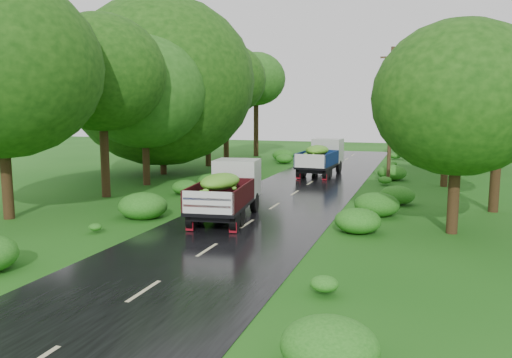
% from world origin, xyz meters
% --- Properties ---
extents(ground, '(120.00, 120.00, 0.00)m').
position_xyz_m(ground, '(0.00, 0.00, 0.00)').
color(ground, '#154C10').
rests_on(ground, ground).
extents(road, '(6.50, 80.00, 0.02)m').
position_xyz_m(road, '(0.00, 5.00, 0.01)').
color(road, black).
rests_on(road, ground).
extents(road_lines, '(0.12, 69.60, 0.00)m').
position_xyz_m(road_lines, '(0.00, 6.00, 0.02)').
color(road_lines, '#BFB78C').
rests_on(road_lines, road).
extents(truck_near, '(2.70, 5.87, 2.38)m').
position_xyz_m(truck_near, '(-1.15, 8.80, 1.35)').
color(truck_near, black).
rests_on(truck_near, ground).
extents(truck_far, '(2.40, 6.04, 2.50)m').
position_xyz_m(truck_far, '(-0.06, 24.01, 1.41)').
color(truck_far, black).
rests_on(truck_far, ground).
extents(utility_pole, '(1.49, 0.27, 8.48)m').
position_xyz_m(utility_pole, '(4.69, 21.70, 4.36)').
color(utility_pole, '#382616').
rests_on(utility_pole, ground).
extents(trees_left, '(6.16, 34.37, 9.11)m').
position_xyz_m(trees_left, '(-10.07, 19.86, 6.50)').
color(trees_left, black).
rests_on(trees_left, ground).
extents(trees_right, '(6.05, 29.93, 8.49)m').
position_xyz_m(trees_right, '(9.17, 23.85, 5.85)').
color(trees_right, black).
rests_on(trees_right, ground).
extents(shrubs, '(11.90, 44.00, 0.70)m').
position_xyz_m(shrubs, '(0.00, 14.00, 0.35)').
color(shrubs, '#1F6618').
rests_on(shrubs, ground).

